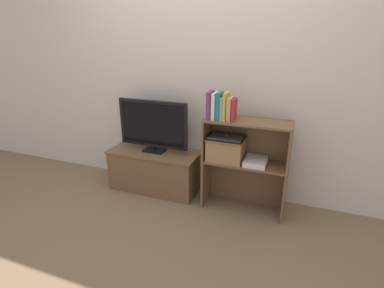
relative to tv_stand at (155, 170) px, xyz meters
name	(u,v)px	position (x,y,z in m)	size (l,w,h in m)	color
ground_plane	(187,205)	(0.44, -0.20, -0.22)	(16.00, 16.00, 0.00)	brown
wall_back	(202,75)	(0.44, 0.23, 0.98)	(10.00, 0.05, 2.40)	beige
tv_stand	(155,170)	(0.00, 0.00, 0.00)	(0.94, 0.41, 0.43)	brown
tv	(153,125)	(0.00, 0.00, 0.50)	(0.74, 0.14, 0.53)	black
bookshelf_lower_tier	(245,177)	(0.96, 0.00, 0.08)	(0.76, 0.29, 0.48)	brown
bookshelf_upper_tier	(248,134)	(0.96, 0.00, 0.52)	(0.76, 0.29, 0.39)	brown
book_plum	(210,105)	(0.63, -0.10, 0.78)	(0.04, 0.14, 0.24)	#6B2D66
book_ivory	(215,106)	(0.67, -0.10, 0.77)	(0.03, 0.13, 0.23)	silver
book_teal	(219,106)	(0.71, -0.10, 0.77)	(0.04, 0.13, 0.24)	#1E7075
book_skyblue	(223,108)	(0.74, -0.10, 0.76)	(0.02, 0.14, 0.20)	#709ECC
book_mustard	(226,106)	(0.77, -0.10, 0.77)	(0.02, 0.15, 0.24)	gold
book_tan	(230,109)	(0.81, -0.10, 0.76)	(0.04, 0.14, 0.20)	tan
book_crimson	(234,110)	(0.84, -0.10, 0.75)	(0.02, 0.13, 0.19)	#B22328
storage_basket_left	(226,148)	(0.78, -0.07, 0.38)	(0.32, 0.26, 0.21)	#937047
laptop	(227,137)	(0.78, -0.07, 0.49)	(0.30, 0.21, 0.02)	#2D2D33
magazine_stack	(256,161)	(1.05, -0.06, 0.29)	(0.19, 0.25, 0.05)	silver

